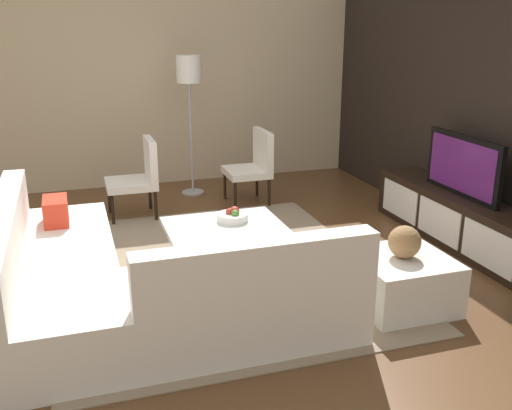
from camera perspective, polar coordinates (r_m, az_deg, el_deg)
name	(u,v)px	position (r m, az deg, el deg)	size (l,w,h in m)	color
ground_plane	(220,275)	(5.06, -3.58, -6.87)	(14.00, 14.00, 0.00)	brown
feature_wall_back	(498,100)	(5.92, 22.73, 9.55)	(6.40, 0.12, 2.80)	black
side_wall_left	(171,77)	(7.81, -8.38, 12.39)	(0.12, 5.20, 2.80)	#C6B28E
area_rug	(217,270)	(5.15, -3.87, -6.38)	(3.25, 2.74, 0.01)	gray
media_console	(457,220)	(5.98, 19.20, -1.36)	(2.30, 0.43, 0.50)	black
television	(463,166)	(5.83, 19.74, 3.66)	(1.05, 0.06, 0.58)	black
sectional_couch	(123,283)	(4.34, -12.92, -7.51)	(2.47, 2.42, 0.82)	white
coffee_table	(228,248)	(5.09, -2.82, -4.23)	(0.99, 1.03, 0.38)	black
accent_chair_near	(139,174)	(6.53, -11.41, 3.03)	(0.53, 0.54, 0.87)	black
floor_lamp	(189,79)	(7.15, -6.60, 12.20)	(0.30, 0.30, 1.71)	#A5A5AA
ottoman	(401,281)	(4.60, 14.11, -7.30)	(0.70, 0.70, 0.40)	white
fruit_bowl	(233,216)	(5.20, -2.30, -1.11)	(0.28, 0.28, 0.13)	silver
accent_chair_far	(254,162)	(6.90, -0.20, 4.23)	(0.54, 0.49, 0.87)	black
decorative_ball	(405,242)	(4.48, 14.42, -3.54)	(0.25, 0.25, 0.25)	#997247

